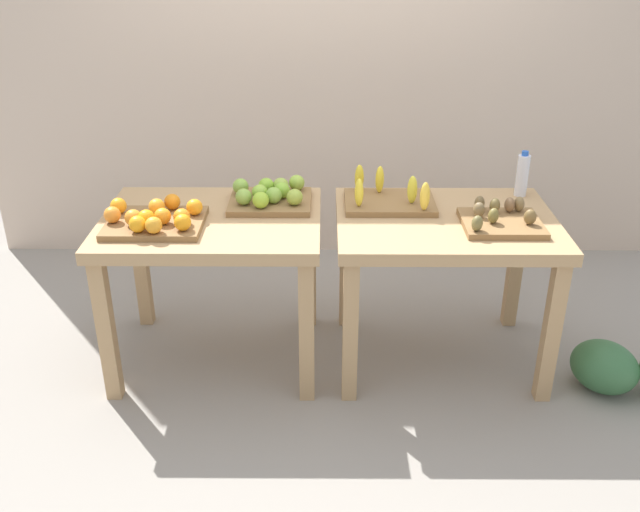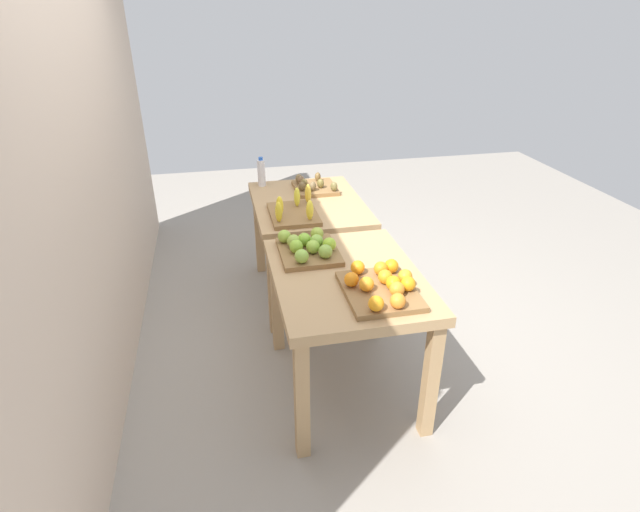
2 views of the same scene
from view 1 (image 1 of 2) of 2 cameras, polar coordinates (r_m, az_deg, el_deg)
The scene contains 10 objects.
ground_plane at distance 3.73m, azimuth 0.63°, elevation -8.09°, with size 8.00×8.00×0.00m, color gray.
back_wall at distance 4.47m, azimuth 0.66°, elevation 18.46°, with size 4.40×0.12×3.00m, color beige.
display_table_left at distance 3.44m, azimuth -8.69°, elevation 1.32°, with size 1.04×0.80×0.79m.
display_table_right at distance 3.45m, azimuth 10.04°, elevation 1.27°, with size 1.04×0.80×0.79m.
orange_bin at distance 3.31m, azimuth -13.21°, elevation 2.96°, with size 0.46×0.38×0.11m.
apple_bin at distance 3.49m, azimuth -4.05°, elevation 4.87°, with size 0.40×0.35×0.11m.
banana_crate at distance 3.49m, azimuth 5.58°, elevation 4.65°, with size 0.44×0.32×0.17m.
kiwi_bin at distance 3.35m, azimuth 14.37°, elevation 2.89°, with size 0.36×0.32×0.10m.
water_bottle at distance 3.72m, azimuth 16.04°, elevation 6.32°, with size 0.06×0.06×0.23m.
watermelon_pile at distance 3.74m, azimuth 24.34°, elevation -8.27°, with size 0.73×0.42×0.26m.
Camera 1 is at (-0.02, -3.08, 2.10)m, focal length 39.58 mm.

